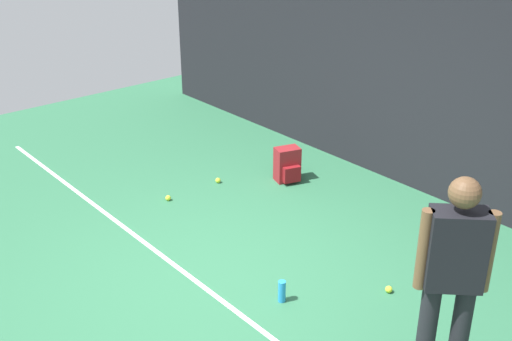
% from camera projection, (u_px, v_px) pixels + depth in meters
% --- Properties ---
extents(ground_plane, '(12.00, 12.00, 0.00)m').
position_uv_depth(ground_plane, '(225.00, 276.00, 6.08)').
color(ground_plane, '#2D6B47').
extents(back_fence, '(10.00, 0.10, 2.71)m').
position_uv_depth(back_fence, '(426.00, 82.00, 7.28)').
color(back_fence, black).
rests_on(back_fence, ground).
extents(court_line, '(9.00, 0.05, 0.00)m').
position_uv_depth(court_line, '(202.00, 286.00, 5.92)').
color(court_line, white).
rests_on(court_line, ground).
extents(tennis_player, '(0.44, 0.44, 1.70)m').
position_uv_depth(tennis_player, '(453.00, 272.00, 4.43)').
color(tennis_player, black).
rests_on(tennis_player, ground).
extents(backpack, '(0.35, 0.35, 0.44)m').
position_uv_depth(backpack, '(288.00, 165.00, 7.92)').
color(backpack, maroon).
rests_on(backpack, ground).
extents(tennis_ball_near_player, '(0.07, 0.07, 0.07)m').
position_uv_depth(tennis_ball_near_player, '(168.00, 198.00, 7.49)').
color(tennis_ball_near_player, '#CCE033').
rests_on(tennis_ball_near_player, ground).
extents(tennis_ball_mid_court, '(0.07, 0.07, 0.07)m').
position_uv_depth(tennis_ball_mid_court, '(389.00, 289.00, 5.82)').
color(tennis_ball_mid_court, '#CCE033').
rests_on(tennis_ball_mid_court, ground).
extents(tennis_ball_far_left, '(0.07, 0.07, 0.07)m').
position_uv_depth(tennis_ball_far_left, '(218.00, 180.00, 7.93)').
color(tennis_ball_far_left, '#CCE033').
rests_on(tennis_ball_far_left, ground).
extents(water_bottle, '(0.07, 0.07, 0.21)m').
position_uv_depth(water_bottle, '(282.00, 291.00, 5.67)').
color(water_bottle, '#268CD8').
rests_on(water_bottle, ground).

